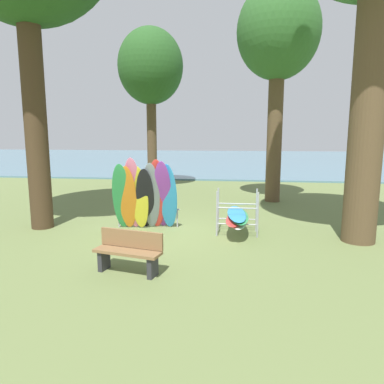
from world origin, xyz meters
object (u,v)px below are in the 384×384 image
object	(u,v)px
tree_far_left_back	(151,68)
board_storage_rack	(237,216)
leaning_board_pile	(145,197)
park_bench	(129,251)
tree_mid_behind	(278,36)

from	to	relation	value
tree_far_left_back	board_storage_rack	size ratio (longest dim) A/B	3.72
leaning_board_pile	park_bench	world-z (taller)	leaning_board_pile
tree_mid_behind	park_bench	world-z (taller)	tree_mid_behind
tree_mid_behind	leaning_board_pile	world-z (taller)	tree_mid_behind
tree_far_left_back	park_bench	bearing A→B (deg)	-78.92
park_bench	tree_mid_behind	bearing A→B (deg)	66.21
board_storage_rack	tree_far_left_back	bearing A→B (deg)	118.36
tree_mid_behind	leaning_board_pile	distance (m)	8.55
leaning_board_pile	tree_mid_behind	bearing A→B (deg)	50.91
board_storage_rack	leaning_board_pile	bearing A→B (deg)	178.70
tree_mid_behind	board_storage_rack	xyz separation A→B (m)	(-1.45, -5.12, -6.03)
tree_mid_behind	leaning_board_pile	size ratio (longest dim) A/B	3.99
tree_far_left_back	leaning_board_pile	distance (m)	9.62
leaning_board_pile	board_storage_rack	world-z (taller)	leaning_board_pile
tree_far_left_back	leaning_board_pile	xyz separation A→B (m)	(1.72, -8.04, -4.99)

